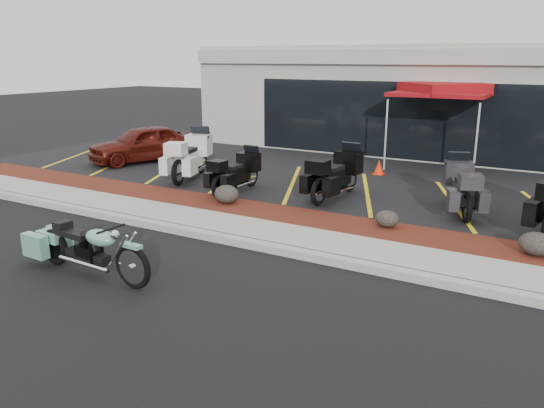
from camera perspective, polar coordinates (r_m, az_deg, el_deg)
The scene contains 17 objects.
ground at distance 9.35m, azimuth -1.65°, elevation -7.05°, with size 90.00×90.00×0.00m, color black.
curb at distance 10.05m, azimuth 1.01°, elevation -4.94°, with size 24.00×0.25×0.15m, color gray.
sidewalk at distance 10.63m, azimuth 2.82°, elevation -3.79°, with size 24.00×1.20×0.15m, color gray.
mulch_bed at distance 11.66m, azimuth 5.49°, elevation -2.05°, with size 24.00×1.20×0.16m, color #3D100D.
upper_lot at distance 16.59m, azimuth 13.20°, elevation 2.88°, with size 26.00×9.60×0.15m, color black.
dealership_building at distance 22.36m, azimuth 18.25°, elevation 10.71°, with size 18.00×8.16×4.00m.
boulder_left at distance 12.89m, azimuth -4.91°, elevation 1.07°, with size 0.63×0.52×0.44m, color black.
boulder_mid at distance 11.31m, azimuth 12.26°, elevation -1.55°, with size 0.50×0.41×0.35m, color black.
boulder_right at distance 10.59m, azimuth 26.54°, elevation -3.85°, with size 0.60×0.50×0.42m, color black.
hero_cruiser at distance 8.70m, azimuth -14.78°, elevation -5.88°, with size 2.78×0.70×0.98m, color #659E90, non-canonical shape.
touring_white at distance 16.40m, azimuth -7.67°, elevation 5.84°, with size 2.47×0.94×1.44m, color white, non-canonical shape.
touring_black_front at distance 14.48m, azimuth -2.25°, elevation 4.11°, with size 1.97×0.75×1.15m, color black, non-canonical shape.
touring_black_mid at distance 14.03m, azimuth 8.43°, elevation 3.95°, with size 2.28×0.87×1.32m, color black, non-canonical shape.
touring_grey at distance 13.50m, azimuth 19.26°, elevation 2.68°, with size 2.20×0.84×1.28m, color #2C2C31, non-canonical shape.
parked_car at distance 18.58m, azimuth -13.74°, elevation 6.34°, with size 1.45×3.60×1.23m, color #49100A.
traffic_cone at distance 16.43m, azimuth 11.43°, elevation 3.90°, with size 0.31×0.31×0.43m, color red.
popup_canopy at distance 17.80m, azimuth 17.92°, elevation 11.52°, with size 3.37×3.37×2.67m.
Camera 1 is at (4.49, -7.37, 3.59)m, focal length 35.00 mm.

